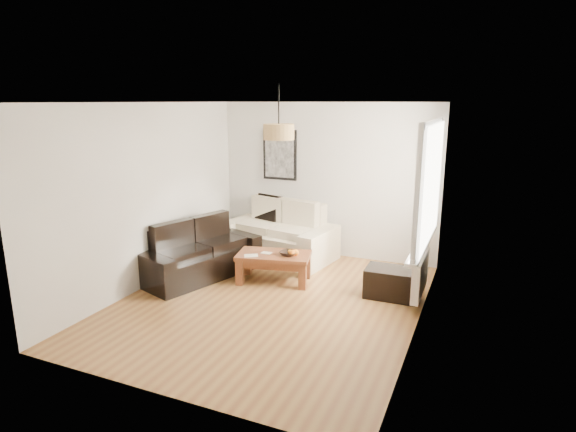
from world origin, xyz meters
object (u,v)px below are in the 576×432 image
at_px(coffee_table, 274,267).
at_px(loveseat_cream, 279,231).
at_px(sofa_leather, 199,250).
at_px(ottoman, 392,283).

bearing_deg(coffee_table, loveseat_cream, 110.33).
bearing_deg(sofa_leather, loveseat_cream, -11.88).
distance_m(loveseat_cream, coffee_table, 1.18).
bearing_deg(ottoman, loveseat_cream, 155.51).
distance_m(coffee_table, ottoman, 1.72).
height_order(loveseat_cream, sofa_leather, loveseat_cream).
relative_size(sofa_leather, coffee_table, 1.74).
height_order(sofa_leather, coffee_table, sofa_leather).
relative_size(loveseat_cream, coffee_table, 1.74).
xyz_separation_m(coffee_table, ottoman, (1.72, 0.12, -0.02)).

